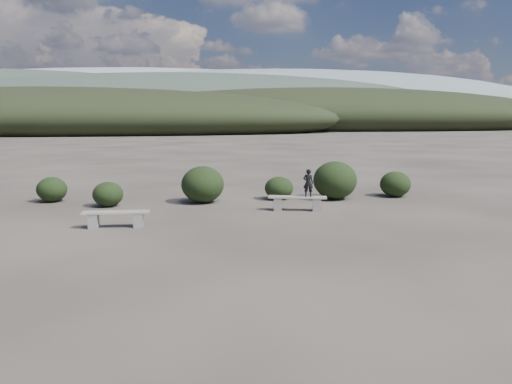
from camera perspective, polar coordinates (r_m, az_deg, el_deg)
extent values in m
plane|color=#302B25|center=(10.94, 1.03, -8.49)|extent=(1200.00, 1200.00, 0.00)
cube|color=slate|center=(15.27, -18.07, -3.16)|extent=(0.28, 0.38, 0.43)
cube|color=slate|center=(15.06, -13.29, -3.12)|extent=(0.28, 0.38, 0.43)
cube|color=gray|center=(15.11, -15.73, -2.25)|extent=(1.93, 0.45, 0.05)
cube|color=slate|center=(17.25, 2.53, -1.38)|extent=(0.36, 0.44, 0.44)
cube|color=slate|center=(17.24, 6.96, -1.44)|extent=(0.36, 0.44, 0.44)
cube|color=gray|center=(17.19, 4.76, -0.59)|extent=(2.04, 0.86, 0.06)
imported|color=black|center=(17.12, 5.99, 1.05)|extent=(0.40, 0.32, 0.95)
ellipsoid|color=black|center=(18.73, -16.57, -0.25)|extent=(1.09, 1.09, 0.89)
ellipsoid|color=black|center=(18.84, -6.11, 0.86)|extent=(1.61, 1.61, 1.38)
ellipsoid|color=black|center=(19.49, 2.64, 0.45)|extent=(1.12, 1.12, 0.90)
ellipsoid|color=black|center=(19.77, 9.01, 1.34)|extent=(1.70, 1.70, 1.49)
ellipsoid|color=black|center=(20.92, 15.63, 0.88)|extent=(1.23, 1.23, 1.02)
ellipsoid|color=black|center=(20.47, -22.29, 0.28)|extent=(1.12, 1.12, 0.95)
ellipsoid|color=black|center=(103.01, -21.33, 7.77)|extent=(110.00, 40.00, 12.00)
ellipsoid|color=black|center=(125.78, 9.01, 8.50)|extent=(120.00, 44.00, 14.00)
ellipsoid|color=#313C32|center=(170.35, -7.57, 9.30)|extent=(190.00, 64.00, 24.00)
ellipsoid|color=slate|center=(318.56, 5.05, 9.81)|extent=(340.00, 110.00, 44.00)
ellipsoid|color=#8B919C|center=(411.41, -12.15, 9.76)|extent=(460.00, 140.00, 56.00)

